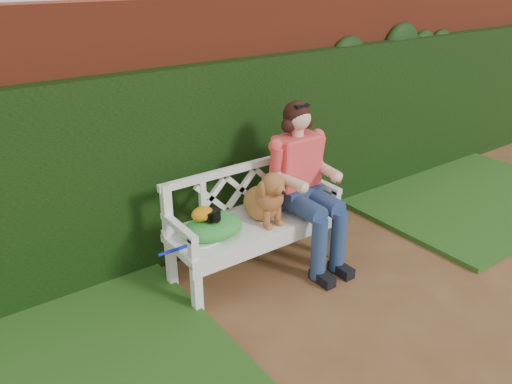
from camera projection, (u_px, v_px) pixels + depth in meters
ground at (382, 316)px, 3.79m from camera, size 60.00×60.00×0.00m
brick_wall at (241, 119)px, 4.74m from camera, size 10.00×0.30×2.20m
ivy_hedge at (254, 150)px, 4.68m from camera, size 10.00×0.18×1.70m
grass_left at (19, 380)px, 3.18m from camera, size 2.60×2.00×0.05m
grass_right at (464, 195)px, 5.72m from camera, size 2.60×2.00×0.05m
garden_bench at (256, 246)px, 4.27m from camera, size 1.60×0.67×0.48m
seated_woman at (300, 185)px, 4.29m from camera, size 0.66×0.85×1.42m
dog at (264, 195)px, 4.09m from camera, size 0.45×0.51×0.47m
tennis_racket at (200, 241)px, 3.84m from camera, size 0.56×0.25×0.03m
green_bag at (214, 227)px, 3.91m from camera, size 0.51×0.40×0.16m
camera_item at (211, 215)px, 3.83m from camera, size 0.13×0.10×0.08m
baseball_glove at (202, 214)px, 3.81m from camera, size 0.19×0.15×0.11m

